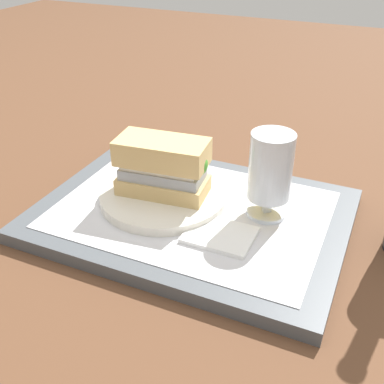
% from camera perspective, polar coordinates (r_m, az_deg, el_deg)
% --- Properties ---
extents(ground_plane, '(3.00, 3.00, 0.00)m').
position_cam_1_polar(ground_plane, '(0.70, 0.00, -3.50)').
color(ground_plane, brown).
extents(tray, '(0.44, 0.32, 0.02)m').
position_cam_1_polar(tray, '(0.70, 0.00, -2.83)').
color(tray, '#4C5156').
rests_on(tray, ground_plane).
extents(placemat, '(0.38, 0.27, 0.00)m').
position_cam_1_polar(placemat, '(0.69, 0.00, -2.09)').
color(placemat, silver).
rests_on(placemat, tray).
extents(plate, '(0.19, 0.19, 0.01)m').
position_cam_1_polar(plate, '(0.71, -3.44, -0.45)').
color(plate, silver).
rests_on(plate, placemat).
extents(sandwich, '(0.14, 0.08, 0.08)m').
position_cam_1_polar(sandwich, '(0.68, -3.30, 3.09)').
color(sandwich, tan).
rests_on(sandwich, plate).
extents(beer_glass, '(0.06, 0.06, 0.12)m').
position_cam_1_polar(beer_glass, '(0.65, 9.42, 2.48)').
color(beer_glass, silver).
rests_on(beer_glass, placemat).
extents(napkin_folded, '(0.09, 0.07, 0.01)m').
position_cam_1_polar(napkin_folded, '(0.63, 3.37, -5.18)').
color(napkin_folded, white).
rests_on(napkin_folded, placemat).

